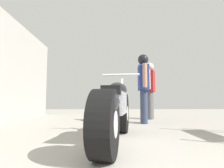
{
  "coord_description": "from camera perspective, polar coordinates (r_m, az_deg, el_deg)",
  "views": [
    {
      "loc": [
        -0.54,
        -0.06,
        0.55
      ],
      "look_at": [
        -0.46,
        3.65,
        0.88
      ],
      "focal_mm": 29.71,
      "sensor_mm": 36.0,
      "label": 1
    }
  ],
  "objects": [
    {
      "name": "ground_plane",
      "position": [
        3.6,
        7.59,
        -13.88
      ],
      "size": [
        16.6,
        16.6,
        0.0
      ],
      "primitive_type": "plane",
      "color": "#9E998E"
    },
    {
      "name": "motorcycle_maroon_cruiser",
      "position": [
        2.47,
        0.9,
        -8.03
      ],
      "size": [
        0.74,
        2.17,
        1.02
      ],
      "color": "black",
      "rests_on": "ground_plane"
    },
    {
      "name": "mechanic_in_blue",
      "position": [
        5.72,
        11.67,
        -0.87
      ],
      "size": [
        0.4,
        0.67,
        1.7
      ],
      "color": "#4C4C4C",
      "rests_on": "ground_plane"
    },
    {
      "name": "mechanic_with_helmet",
      "position": [
        4.67,
        9.65,
        0.76
      ],
      "size": [
        0.27,
        0.67,
        1.71
      ],
      "color": "#2D3851",
      "rests_on": "ground_plane"
    }
  ]
}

